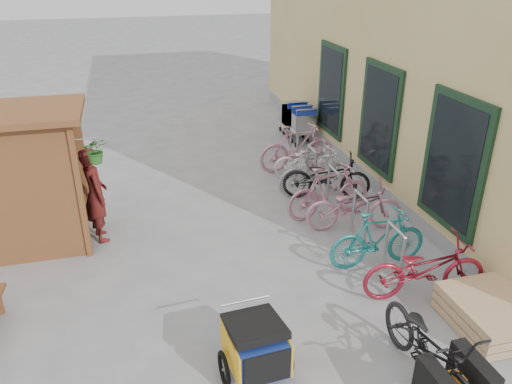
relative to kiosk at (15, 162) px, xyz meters
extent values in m
plane|color=#969699|center=(3.28, -2.47, -1.55)|extent=(80.00, 80.00, 0.00)
cube|color=#D7BE7B|center=(9.78, 2.03, 1.95)|extent=(6.00, 13.00, 7.00)
cube|color=#969699|center=(6.86, 2.03, -1.40)|extent=(0.18, 13.00, 0.30)
cube|color=black|center=(6.75, -1.97, 0.05)|extent=(0.06, 1.50, 2.20)
cube|color=black|center=(6.72, -1.97, 0.05)|extent=(0.02, 1.25, 1.95)
cube|color=black|center=(6.75, 0.53, 0.05)|extent=(0.06, 1.50, 2.20)
cube|color=black|center=(6.72, 0.53, 0.05)|extent=(0.02, 1.25, 1.95)
cube|color=black|center=(6.75, 3.03, 0.05)|extent=(0.06, 1.50, 2.20)
cube|color=black|center=(6.72, 3.03, 0.05)|extent=(0.02, 1.25, 1.95)
cube|color=brown|center=(0.98, -0.62, -0.40)|extent=(0.09, 0.09, 2.30)
cube|color=brown|center=(0.98, 0.68, -0.40)|extent=(0.09, 0.09, 2.30)
cube|color=brown|center=(0.08, -0.59, -0.40)|extent=(1.80, 0.05, 2.30)
cube|color=brown|center=(0.08, 0.65, -0.40)|extent=(1.80, 0.05, 2.30)
cube|color=brown|center=(0.08, 0.03, 0.80)|extent=(2.15, 1.65, 0.10)
cube|color=brown|center=(-0.12, 0.03, -0.65)|extent=(1.30, 1.15, 0.04)
cube|color=brown|center=(-0.12, 0.03, -0.05)|extent=(1.30, 1.15, 0.04)
cylinder|color=#A5A8AD|center=(1.16, -0.62, 0.50)|extent=(0.36, 0.02, 0.02)
imported|color=#275C20|center=(1.31, -0.62, 0.30)|extent=(0.38, 0.33, 0.42)
cylinder|color=#A5A8AD|center=(5.58, -2.72, -1.13)|extent=(0.05, 0.05, 0.84)
cylinder|color=#A5A8AD|center=(5.58, -2.22, -1.13)|extent=(0.05, 0.05, 0.84)
cylinder|color=#A5A8AD|center=(5.58, -2.47, -0.71)|extent=(0.05, 0.50, 0.05)
cylinder|color=#A5A8AD|center=(5.58, -1.52, -1.13)|extent=(0.05, 0.05, 0.84)
cylinder|color=#A5A8AD|center=(5.58, -1.02, -1.13)|extent=(0.05, 0.05, 0.84)
cylinder|color=#A5A8AD|center=(5.58, -1.27, -0.71)|extent=(0.05, 0.50, 0.05)
cylinder|color=#A5A8AD|center=(5.58, -0.32, -1.13)|extent=(0.05, 0.05, 0.84)
cylinder|color=#A5A8AD|center=(5.58, 0.18, -1.13)|extent=(0.05, 0.05, 0.84)
cylinder|color=#A5A8AD|center=(5.58, -0.07, -0.71)|extent=(0.05, 0.50, 0.05)
cylinder|color=#A5A8AD|center=(5.58, 0.88, -1.13)|extent=(0.05, 0.05, 0.84)
cylinder|color=#A5A8AD|center=(5.58, 1.38, -1.13)|extent=(0.05, 0.05, 0.84)
cylinder|color=#A5A8AD|center=(5.58, 1.13, -0.71)|extent=(0.05, 0.50, 0.05)
cylinder|color=#A5A8AD|center=(5.58, 2.08, -1.13)|extent=(0.05, 0.05, 0.84)
cylinder|color=#A5A8AD|center=(5.58, 2.58, -1.13)|extent=(0.05, 0.05, 0.84)
cylinder|color=#A5A8AD|center=(5.58, 2.33, -0.71)|extent=(0.05, 0.50, 0.05)
cube|color=tan|center=(6.28, -3.87, -1.48)|extent=(1.00, 1.20, 0.12)
cube|color=tan|center=(6.28, -3.87, -1.34)|extent=(1.00, 1.20, 0.12)
cube|color=tan|center=(6.28, -3.87, -1.20)|extent=(1.00, 1.20, 0.12)
cube|color=silver|center=(6.28, 3.86, -0.94)|extent=(0.56, 0.86, 0.53)
cube|color=#182FA0|center=(6.28, 3.43, -0.59)|extent=(0.56, 0.04, 0.18)
cylinder|color=silver|center=(6.28, 3.40, -0.52)|extent=(0.59, 0.04, 0.04)
cylinder|color=black|center=(6.05, 3.51, -1.49)|extent=(0.04, 0.12, 0.12)
cube|color=silver|center=(6.28, 4.22, -0.94)|extent=(0.56, 0.86, 0.53)
cube|color=#182FA0|center=(6.28, 3.78, -0.59)|extent=(0.56, 0.04, 0.18)
cylinder|color=silver|center=(6.28, 3.75, -0.52)|extent=(0.59, 0.04, 0.04)
cylinder|color=black|center=(6.05, 3.86, -1.49)|extent=(0.04, 0.12, 0.12)
cube|color=silver|center=(6.28, 4.57, -0.94)|extent=(0.56, 0.86, 0.53)
cube|color=#182FA0|center=(6.28, 4.14, -0.59)|extent=(0.56, 0.04, 0.18)
cylinder|color=silver|center=(6.28, 4.10, -0.52)|extent=(0.59, 0.04, 0.04)
cylinder|color=black|center=(6.05, 4.22, -1.49)|extent=(0.04, 0.12, 0.12)
cube|color=navy|center=(3.00, -3.91, -1.12)|extent=(0.63, 0.80, 0.45)
cube|color=gold|center=(2.69, -3.93, -1.12)|extent=(0.08, 0.76, 0.45)
cube|color=gold|center=(3.30, -3.89, -1.12)|extent=(0.08, 0.76, 0.45)
cube|color=black|center=(3.03, -4.31, -1.09)|extent=(0.54, 0.07, 0.41)
cube|color=black|center=(3.00, -3.86, -0.85)|extent=(0.68, 0.77, 0.22)
torus|color=black|center=(2.61, -3.94, -1.35)|extent=(0.08, 0.44, 0.44)
torus|color=black|center=(3.39, -3.88, -1.35)|extent=(0.08, 0.44, 0.44)
cylinder|color=#B7B7BC|center=(2.97, -3.49, -0.76)|extent=(0.61, 0.07, 0.03)
imported|color=black|center=(4.91, -4.50, -1.07)|extent=(0.68, 1.86, 0.97)
cube|color=black|center=(5.17, -4.95, -1.10)|extent=(0.19, 0.65, 0.45)
cube|color=orange|center=(4.92, -5.00, -1.05)|extent=(0.12, 0.18, 0.12)
imported|color=maroon|center=(1.16, -0.07, -0.70)|extent=(0.56, 0.71, 1.71)
imported|color=maroon|center=(5.76, -3.04, -1.07)|extent=(1.90, 0.88, 0.96)
imported|color=teal|center=(5.49, -2.11, -1.06)|extent=(1.64, 0.49, 0.98)
imported|color=#C37E98|center=(5.64, -0.91, -1.09)|extent=(1.85, 0.92, 0.93)
imported|color=#C37E98|center=(5.38, -0.32, -1.03)|extent=(1.78, 0.70, 1.04)
imported|color=black|center=(5.65, 0.44, -1.08)|extent=(1.90, 1.14, 0.95)
imported|color=#A8A7AC|center=(5.50, 0.70, -1.05)|extent=(1.69, 0.59, 1.00)
imported|color=white|center=(5.66, 1.60, -1.15)|extent=(1.57, 0.69, 0.80)
imported|color=#C37E98|center=(5.55, 2.04, -1.00)|extent=(1.88, 0.65, 1.11)
camera|label=1|loc=(1.86, -8.26, 2.99)|focal=35.00mm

